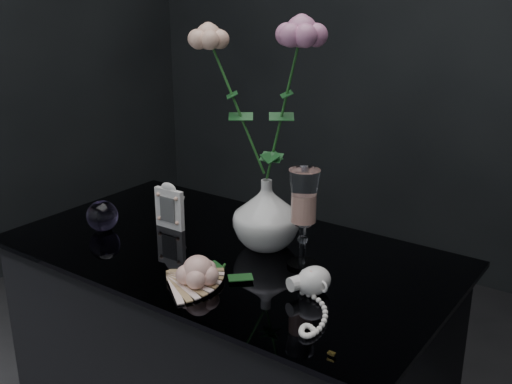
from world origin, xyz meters
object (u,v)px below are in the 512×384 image
Objects in this scene: vase at (266,214)px; loose_rose at (198,271)px; paperweight at (102,216)px; wine_glass at (303,219)px; picture_frame at (169,205)px; pearl_jar at (314,279)px.

vase reaches higher than loose_rose.
loose_rose is at bearing -12.67° from paperweight.
wine_glass reaches higher than vase.
vase is 0.27m from picture_frame.
wine_glass is 1.03× the size of pearl_jar.
paperweight is at bearing -167.08° from wine_glass.
vase is 0.26m from pearl_jar.
vase reaches higher than paperweight.
paperweight is 0.37× the size of pearl_jar.
wine_glass is 1.82× the size of picture_frame.
wine_glass is at bearing 12.92° from paperweight.
pearl_jar is (0.60, 0.02, -0.01)m from paperweight.
paperweight reaches higher than loose_rose.
vase is at bearing 21.96° from paperweight.
vase is 0.25m from loose_rose.
vase is 0.13m from wine_glass.
wine_glass is 0.53m from paperweight.
wine_glass is (0.12, -0.04, 0.03)m from vase.
wine_glass is 0.15m from pearl_jar.
pearl_jar is (0.09, -0.10, -0.08)m from wine_glass.
picture_frame is (-0.39, -0.01, -0.05)m from wine_glass.
wine_glass reaches higher than loose_rose.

